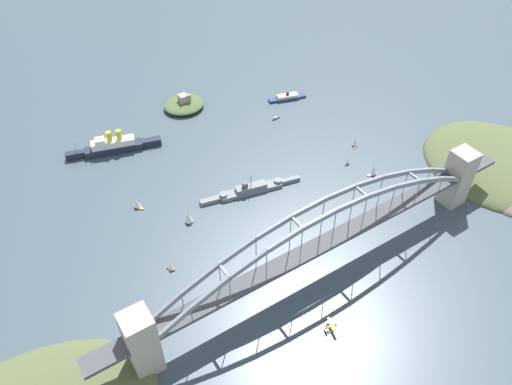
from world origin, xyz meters
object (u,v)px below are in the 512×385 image
Objects in this scene: harbor_arch_bridge at (325,244)px; naval_cruiser at (250,189)px; small_boat_2 at (276,118)px; small_boat_5 at (137,203)px; fort_island_mid_harbor at (184,104)px; small_boat_4 at (189,217)px; small_boat_1 at (171,267)px; ocean_liner at (114,146)px; small_boat_6 at (355,142)px; harbor_ferry_steamer at (287,97)px; small_boat_3 at (374,170)px; channel_marker_buoy at (295,252)px; small_boat_0 at (348,161)px; seaplane_taxiing_near_bridge at (331,327)px.

harbor_arch_bridge is 92.09m from naval_cruiser.
small_boat_5 is at bearing -165.33° from small_boat_2.
fort_island_mid_harbor reaches higher than small_boat_4.
ocean_liner is at bearing 83.97° from small_boat_1.
small_boat_6 is (105.91, 0.97, 1.22)m from naval_cruiser.
naval_cruiser is at bearing 89.19° from harbor_arch_bridge.
small_boat_6 is at bearing -86.33° from harbor_ferry_steamer.
small_boat_3 is at bearing -63.71° from fort_island_mid_harbor.
harbor_ferry_steamer is at bearing -24.12° from fort_island_mid_harbor.
channel_marker_buoy is (61.43, -172.14, -4.58)m from ocean_liner.
small_boat_6 reaches higher than small_boat_0.
harbor_ferry_steamer is 98.53m from fort_island_mid_harbor.
fort_island_mid_harbor reaches higher than small_boat_3.
harbor_arch_bridge reaches higher than ocean_liner.
small_boat_1 is (-183.56, -128.07, 0.56)m from harbor_ferry_steamer.
small_boat_2 is at bearing 14.67° from small_boat_5.
small_boat_3 is at bearing 17.85° from channel_marker_buoy.
harbor_ferry_steamer is at bearing 81.96° from small_boat_0.
harbor_arch_bridge is 112.02× the size of channel_marker_buoy.
small_boat_1 is (-14.80, -140.05, -2.93)m from ocean_liner.
fort_island_mid_harbor is at bearing 48.62° from small_boat_5.
small_boat_3 is (-6.89, -127.82, 2.35)m from harbor_ferry_steamer.
small_boat_1 is 0.56× the size of small_boat_4.
small_boat_1 is 0.69× the size of small_boat_6.
small_boat_6 is (20.91, 15.17, 1.28)m from small_boat_0.
naval_cruiser reaches higher than small_boat_1.
harbor_arch_bridge is 33.42m from channel_marker_buoy.
seaplane_taxiing_near_bridge is 108.75m from small_boat_1.
channel_marker_buoy is at bearing -119.83° from small_boat_2.
small_boat_3 is (94.43, 53.55, -21.66)m from harbor_arch_bridge.
small_boat_2 is 1.00× the size of small_boat_6.
harbor_arch_bridge reaches higher than small_boat_5.
ocean_liner reaches higher than seaplane_taxiing_near_bridge.
harbor_ferry_steamer is 251.44m from seaplane_taxiing_near_bridge.
small_boat_6 is (95.77, -131.61, 0.08)m from fort_island_mid_harbor.
small_boat_3 is 38.64m from small_boat_6.
harbor_ferry_steamer is 13.45× the size of channel_marker_buoy.
fort_island_mid_harbor reaches higher than channel_marker_buoy.
small_boat_0 is 85.90m from small_boat_2.
ocean_liner is 235.24m from seaplane_taxiing_near_bridge.
small_boat_2 is 146.25m from small_boat_4.
ocean_liner reaches higher than small_boat_6.
small_boat_3 is at bearing -93.09° from harbor_ferry_steamer.
fort_island_mid_harbor is 3.82× the size of small_boat_3.
small_boat_3 reaches higher than harbor_ferry_steamer.
harbor_ferry_steamer is 4.32× the size of small_boat_2.
naval_cruiser is 13.50× the size of small_boat_1.
channel_marker_buoy is (-6.01, 21.22, -25.11)m from harbor_arch_bridge.
naval_cruiser is 132.97m from fort_island_mid_harbor.
ocean_liner is (-67.44, 193.36, -20.53)m from harbor_arch_bridge.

